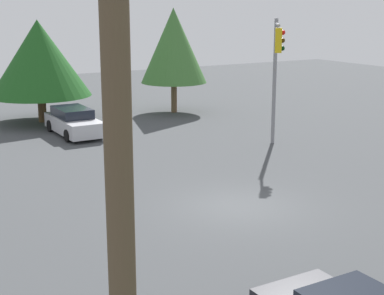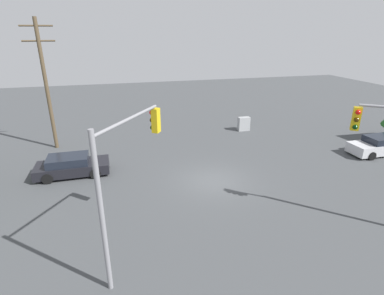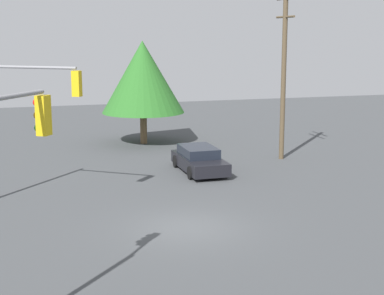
% 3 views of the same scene
% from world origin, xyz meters
% --- Properties ---
extents(ground_plane, '(80.00, 80.00, 0.00)m').
position_xyz_m(ground_plane, '(0.00, 0.00, 0.00)').
color(ground_plane, '#424447').
extents(sedan_silver, '(4.52, 1.90, 1.41)m').
position_xyz_m(sedan_silver, '(-13.60, -0.97, 0.68)').
color(sedan_silver, silver).
rests_on(sedan_silver, ground_plane).
extents(traffic_signal_main, '(2.36, 1.79, 6.00)m').
position_xyz_m(traffic_signal_main, '(-5.95, 6.17, 4.05)').
color(traffic_signal_main, gray).
rests_on(traffic_signal_main, ground_plane).
extents(utility_pole_tall, '(2.20, 0.28, 9.72)m').
position_xyz_m(utility_pole_tall, '(10.33, -8.78, 5.15)').
color(utility_pole_tall, brown).
rests_on(utility_pole_tall, ground_plane).
extents(tree_left, '(5.75, 5.75, 5.82)m').
position_xyz_m(tree_left, '(-17.90, -1.34, 3.67)').
color(tree_left, brown).
rests_on(tree_left, ground_plane).
extents(tree_right, '(4.09, 4.09, 6.45)m').
position_xyz_m(tree_right, '(-16.74, 6.74, 4.16)').
color(tree_right, brown).
rests_on(tree_right, ground_plane).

